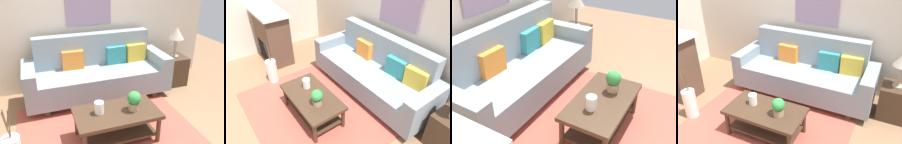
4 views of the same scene
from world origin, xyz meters
The scene contains 15 objects.
wall_back centered at (0.00, 2.16, 1.35)m, with size 5.09×0.10×2.70m, color beige.
area_rug centered at (0.00, 0.50, 0.01)m, with size 2.44×2.06×0.01m, color #B24C3D.
couch centered at (0.16, 1.62, 0.43)m, with size 2.45×0.84×1.08m.
throw_pillow_orange centered at (-0.23, 1.75, 0.68)m, with size 0.36×0.12×0.32m, color orange.
throw_pillow_teal centered at (0.55, 1.75, 0.68)m, with size 0.36×0.12×0.32m, color teal.
throw_pillow_mustard centered at (0.94, 1.75, 0.68)m, with size 0.36×0.12×0.32m, color gold.
coffee_table centered at (0.07, 0.39, 0.31)m, with size 1.10×0.60×0.43m.
tabletop_vase centered at (-0.15, 0.43, 0.51)m, with size 0.12×0.12×0.16m, color white.
potted_plant_tabletop centered at (0.30, 0.36, 0.57)m, with size 0.18×0.18×0.26m.
side_table centered at (1.69, 1.60, 0.28)m, with size 0.44×0.44×0.56m, color #422D1E.
floor_vase centered at (-1.21, 0.22, 0.24)m, with size 0.20×0.20×0.48m, color white.
floor_vase_branch_a centered at (-1.19, 0.22, 0.66)m, with size 0.01×0.01×0.36m, color brown.
floor_vase_branch_b centered at (-1.22, 0.24, 0.66)m, with size 0.01×0.01×0.36m, color brown.
floor_vase_branch_c centered at (-1.22, 0.20, 0.66)m, with size 0.01×0.01×0.36m, color brown.
framed_painting centered at (0.16, 2.09, 1.56)m, with size 0.81×0.03×0.75m, color gray.
Camera 4 is at (1.56, -1.91, 2.50)m, focal length 38.76 mm.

